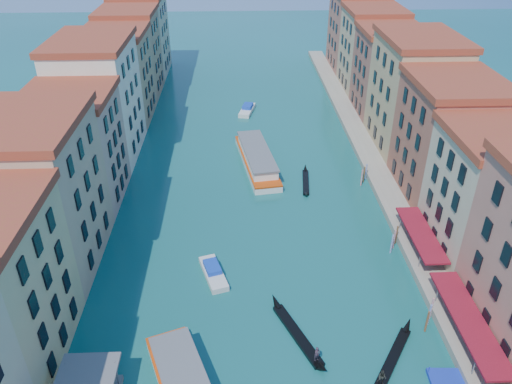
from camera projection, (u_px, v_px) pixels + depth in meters
left_bank_palazzos at (90, 117)px, 82.41m from camera, size 12.80×128.40×21.00m
right_bank_palazzos at (424, 111)px, 84.59m from camera, size 12.80×128.40×21.00m
quay at (371, 160)px, 89.08m from camera, size 4.00×140.00×1.00m
restaurant_awnings at (471, 324)px, 51.83m from camera, size 3.20×44.55×3.12m
mooring_poles_right at (421, 298)px, 57.56m from camera, size 1.44×54.24×3.20m
vaporetto_far at (257, 158)px, 87.80m from camera, size 7.60×20.72×3.01m
gondola_fore at (297, 334)px, 54.08m from camera, size 5.71×11.81×2.48m
gondola_right at (392, 358)px, 51.18m from camera, size 7.22×10.21×2.33m
gondola_far at (306, 181)px, 82.95m from camera, size 1.93×10.48×1.48m
motorboat_mid at (213, 272)px, 62.68m from camera, size 4.04×7.09×1.40m
motorboat_far at (247, 109)px, 109.71m from camera, size 4.04×7.82×1.55m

